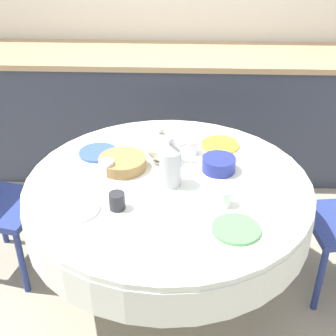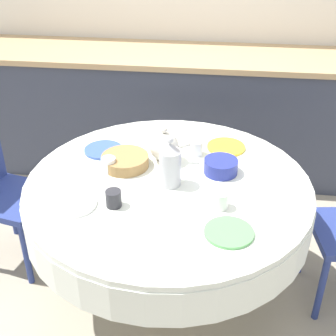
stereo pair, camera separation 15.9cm
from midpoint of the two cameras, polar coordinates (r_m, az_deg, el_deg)
name	(u,v)px [view 2 (the right image)]	position (r m, az deg, el deg)	size (l,w,h in m)	color
ground_plane	(168,294)	(2.77, 1.70, -15.17)	(12.00, 12.00, 0.00)	#9E937F
kitchen_counter	(190,113)	(3.67, 4.00, 6.65)	(3.24, 0.64, 0.96)	#383D4C
dining_table	(168,202)	(2.34, 1.95, -4.26)	(1.41, 1.41, 0.77)	olive
plate_near_left	(74,204)	(2.14, -9.34, -4.41)	(0.21, 0.21, 0.01)	white
cup_near_left	(114,198)	(2.10, -4.49, -3.78)	(0.07, 0.07, 0.08)	#28282D
plate_near_right	(229,232)	(1.98, 9.75, -7.80)	(0.21, 0.21, 0.01)	#5BA85B
cup_near_right	(220,200)	(2.10, 8.57, -3.93)	(0.07, 0.07, 0.08)	white
plate_far_left	(104,150)	(2.55, -6.11, 2.18)	(0.21, 0.21, 0.01)	#3856AD
cup_far_left	(109,165)	(2.34, -5.33, 0.33)	(0.07, 0.07, 0.08)	white
plate_far_right	(226,147)	(2.59, 8.84, 2.51)	(0.21, 0.21, 0.01)	yellow
cup_far_right	(196,148)	(2.50, 5.26, 2.44)	(0.07, 0.07, 0.08)	white
coffee_carafe	(170,164)	(2.20, 2.32, 0.41)	(0.11, 0.11, 0.26)	#B2B2B7
teapot	(164,146)	(2.40, 1.45, 2.63)	(0.21, 0.15, 0.20)	silver
bread_basket	(125,161)	(2.39, -3.36, 0.83)	(0.24, 0.24, 0.06)	olive
fruit_bowl	(221,166)	(2.35, 8.39, 0.15)	(0.17, 0.17, 0.07)	navy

